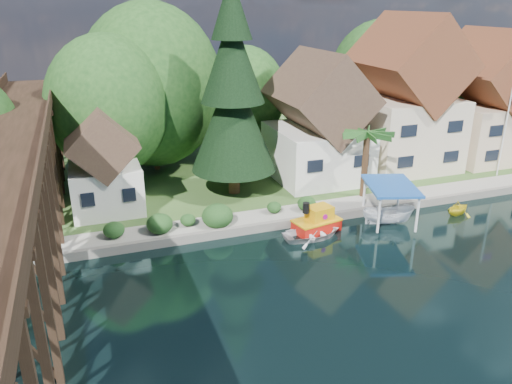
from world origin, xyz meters
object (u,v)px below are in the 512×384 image
boat_white_a (313,232)px  trestle_bridge (14,202)px  house_right (486,105)px  tugboat (317,221)px  palm_tree (367,136)px  boat_canopy (389,207)px  flagpole (508,123)px  house_left (318,126)px  boat_yellow (459,207)px  house_center (404,103)px  shed (104,168)px  conifer (233,94)px

boat_white_a → trestle_bridge: bearing=91.5°
house_right → tugboat: house_right is taller
trestle_bridge → tugboat: bearing=5.0°
boat_white_a → tugboat: bearing=-40.4°
house_right → palm_tree: size_ratio=2.19×
trestle_bridge → boat_canopy: 24.42m
flagpole → tugboat: flagpole is taller
house_left → palm_tree: house_left is taller
trestle_bridge → house_left: house_left is taller
boat_canopy → boat_yellow: bearing=-2.9°
flagpole → house_center: bearing=140.2°
shed → palm_tree: shed is taller
boat_white_a → boat_yellow: size_ratio=1.78×
house_left → house_right: house_right is taller
house_left → boat_canopy: (1.06, -9.85, -3.83)m
tugboat → flagpole: bearing=11.4°
boat_white_a → boat_yellow: boat_yellow is taller
house_left → boat_canopy: house_left is taller
conifer → boat_white_a: size_ratio=4.05×
conifer → boat_canopy: size_ratio=3.05×
trestle_bridge → boat_yellow: size_ratio=19.12×
house_center → boat_white_a: house_center is taller
boat_canopy → boat_yellow: boat_canopy is taller
house_left → tugboat: 11.09m
palm_tree → flagpole: bearing=1.7°
conifer → boat_canopy: bearing=-43.4°
house_right → conifer: (-26.00, -1.27, 2.76)m
house_center → boat_white_a: bearing=-143.0°
trestle_bridge → house_left: bearing=25.2°
trestle_bridge → house_center: (32.00, 11.33, 1.07)m
conifer → tugboat: conifer is taller
house_left → conifer: bearing=-171.0°
house_left → shed: house_left is taller
shed → boat_white_a: 15.87m
house_right → boat_canopy: size_ratio=2.28×
shed → boat_canopy: shed is taller
house_center → flagpole: house_center is taller
conifer → boat_yellow: 19.22m
house_right → boat_yellow: house_right is taller
flagpole → boat_canopy: (-14.70, -4.72, -4.03)m
house_left → house_center: house_center is taller
boat_yellow → shed: bearing=54.9°
house_right → trestle_bridge: bearing=-165.2°
house_left → conifer: 8.78m
house_right → palm_tree: bearing=-161.4°
palm_tree → tugboat: size_ratio=1.58×
shed → tugboat: bearing=-29.4°
house_center → flagpole: 8.86m
palm_tree → boat_yellow: 8.73m
flagpole → boat_white_a: (-20.87, -4.99, -4.91)m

